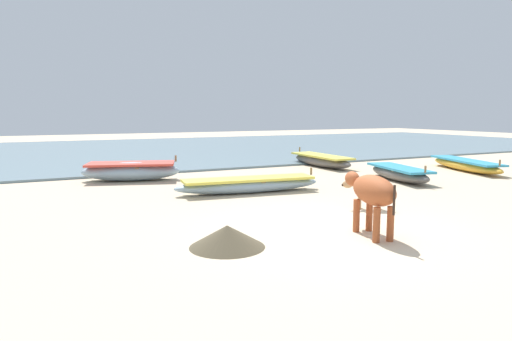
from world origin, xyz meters
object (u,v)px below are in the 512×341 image
Objects in this scene: fishing_boat_5 at (249,184)px; calf_near_tan at (368,188)px; fishing_boat_0 at (131,171)px; fishing_boat_2 at (466,165)px; fishing_boat_6 at (399,173)px; cow_adult_rust at (372,192)px; fishing_boat_4 at (321,160)px.

calf_near_tan reaches higher than fishing_boat_5.
fishing_boat_0 reaches higher than fishing_boat_2.
fishing_boat_6 is at bearing -8.50° from fishing_boat_0.
fishing_boat_0 is 8.68m from cow_adult_rust.
fishing_boat_5 is at bearing 12.39° from cow_adult_rust.
cow_adult_rust is (-5.07, -4.56, 0.53)m from fishing_boat_6.
cow_adult_rust is (-9.00, -5.23, 0.54)m from fishing_boat_2.
fishing_boat_5 is (2.41, -3.56, -0.09)m from fishing_boat_0.
fishing_boat_2 reaches higher than fishing_boat_5.
fishing_boat_2 is 3.98m from fishing_boat_6.
fishing_boat_5 is 3.37m from calf_near_tan.
fishing_boat_0 reaches higher than fishing_boat_6.
fishing_boat_0 is 0.79× the size of fishing_boat_2.
cow_adult_rust reaches higher than fishing_boat_6.
fishing_boat_0 is 0.79× the size of fishing_boat_5.
cow_adult_rust is (0.11, -4.73, 0.55)m from fishing_boat_5.
fishing_boat_5 is 4.76m from cow_adult_rust.
fishing_boat_4 reaches higher than fishing_boat_5.
fishing_boat_0 is 1.98× the size of cow_adult_rust.
cow_adult_rust reaches higher than fishing_boat_0.
fishing_boat_2 is at bearing -129.42° from fishing_boat_4.
fishing_boat_2 is 1.30× the size of fishing_boat_6.
fishing_boat_5 is 5.18m from fishing_boat_6.
fishing_boat_6 is (-3.92, -0.67, 0.01)m from fishing_boat_2.
fishing_boat_4 is (-4.02, 3.46, 0.03)m from fishing_boat_2.
fishing_boat_2 is at bearing 2.80° from fishing_boat_0.
fishing_boat_2 is 9.11m from fishing_boat_5.
fishing_boat_6 is 6.84m from cow_adult_rust.
fishing_boat_6 is (5.18, -0.17, 0.02)m from fishing_boat_5.
fishing_boat_6 is 4.66m from calf_near_tan.
cow_adult_rust is at bearing -55.43° from fishing_boat_0.
cow_adult_rust is at bearing 151.46° from fishing_boat_4.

